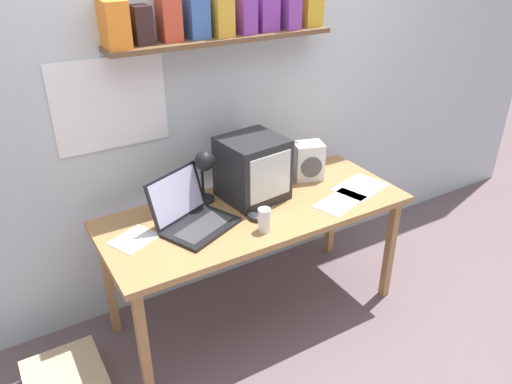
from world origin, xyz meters
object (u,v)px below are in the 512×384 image
(laptop, at_px, (190,213))
(printed_handout, at_px, (360,187))
(corner_desk, at_px, (256,218))
(desk_lamp, at_px, (204,167))
(open_notebook, at_px, (134,239))
(juice_glass, at_px, (264,221))
(floor_cushion, at_px, (66,381))
(crt_monitor, at_px, (253,169))
(space_heater, at_px, (308,161))
(computer_mouse, at_px, (254,216))
(loose_paper_near_monitor, at_px, (340,202))

(laptop, xyz_separation_m, printed_handout, (1.01, -0.13, -0.06))
(corner_desk, relative_size, desk_lamp, 5.18)
(corner_desk, distance_m, open_notebook, 0.66)
(juice_glass, distance_m, floor_cushion, 1.26)
(floor_cushion, bearing_deg, juice_glass, -10.33)
(crt_monitor, distance_m, space_heater, 0.41)
(computer_mouse, relative_size, open_notebook, 0.42)
(loose_paper_near_monitor, bearing_deg, corner_desk, 157.80)
(corner_desk, distance_m, printed_handout, 0.65)
(crt_monitor, xyz_separation_m, computer_mouse, (-0.12, -0.21, -0.16))
(printed_handout, distance_m, floor_cushion, 1.87)
(printed_handout, bearing_deg, juice_glass, -171.63)
(loose_paper_near_monitor, bearing_deg, laptop, 165.51)
(loose_paper_near_monitor, height_order, printed_handout, same)
(crt_monitor, bearing_deg, printed_handout, -27.38)
(printed_handout, xyz_separation_m, floor_cushion, (-1.75, 0.08, -0.65))
(open_notebook, xyz_separation_m, floor_cushion, (-0.45, -0.06, -0.65))
(floor_cushion, bearing_deg, desk_lamp, 12.12)
(juice_glass, height_order, space_heater, space_heater)
(loose_paper_near_monitor, height_order, open_notebook, same)
(loose_paper_near_monitor, bearing_deg, floor_cushion, 174.15)
(juice_glass, bearing_deg, corner_desk, 69.81)
(desk_lamp, xyz_separation_m, open_notebook, (-0.45, -0.13, -0.22))
(corner_desk, relative_size, crt_monitor, 4.69)
(crt_monitor, distance_m, desk_lamp, 0.27)
(laptop, xyz_separation_m, desk_lamp, (0.16, 0.14, 0.16))
(open_notebook, bearing_deg, laptop, -2.63)
(laptop, height_order, desk_lamp, desk_lamp)
(laptop, relative_size, space_heater, 2.04)
(printed_handout, height_order, floor_cushion, printed_handout)
(juice_glass, bearing_deg, space_heater, 34.63)
(corner_desk, xyz_separation_m, desk_lamp, (-0.21, 0.17, 0.29))
(desk_lamp, bearing_deg, loose_paper_near_monitor, -19.66)
(desk_lamp, xyz_separation_m, floor_cushion, (-0.90, -0.19, -0.87))
(desk_lamp, height_order, open_notebook, desk_lamp)
(desk_lamp, distance_m, open_notebook, 0.52)
(crt_monitor, xyz_separation_m, loose_paper_near_monitor, (0.38, -0.30, -0.17))
(crt_monitor, relative_size, juice_glass, 2.92)
(juice_glass, xyz_separation_m, space_heater, (0.53, 0.37, 0.06))
(laptop, relative_size, juice_glass, 3.74)
(corner_desk, bearing_deg, floor_cushion, -179.03)
(space_heater, xyz_separation_m, loose_paper_near_monitor, (-0.02, -0.33, -0.11))
(laptop, xyz_separation_m, loose_paper_near_monitor, (0.80, -0.21, -0.06))
(loose_paper_near_monitor, bearing_deg, printed_handout, 19.74)
(computer_mouse, xyz_separation_m, open_notebook, (-0.59, 0.13, -0.01))
(juice_glass, relative_size, space_heater, 0.55)
(corner_desk, relative_size, loose_paper_near_monitor, 4.98)
(computer_mouse, xyz_separation_m, floor_cushion, (-1.04, 0.07, -0.66))
(loose_paper_near_monitor, distance_m, printed_handout, 0.22)
(juice_glass, bearing_deg, crt_monitor, 68.79)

